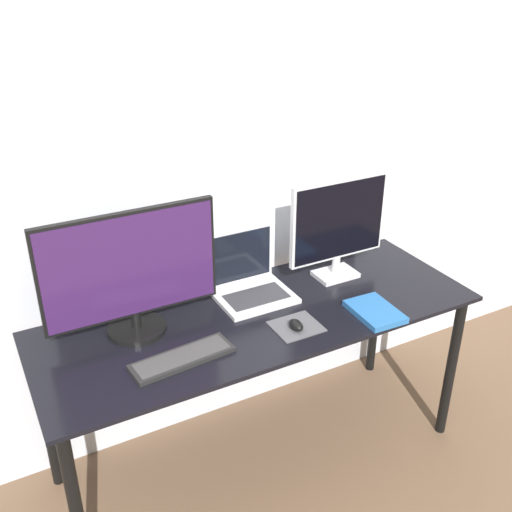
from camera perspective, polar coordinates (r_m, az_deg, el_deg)
ground_plane at (r=2.69m, az=3.85°, el=-22.63°), size 12.00×12.00×0.00m
wall_back at (r=2.50m, az=-3.93°, el=8.40°), size 7.00×0.05×2.50m
desk at (r=2.45m, az=0.32°, el=-7.43°), size 1.78×0.65×0.75m
monitor_left at (r=2.22m, az=-11.83°, el=-1.58°), size 0.66×0.22×0.49m
monitor_right at (r=2.59m, az=7.85°, el=2.92°), size 0.47×0.13×0.45m
laptop at (r=2.51m, az=-0.73°, el=-2.24°), size 0.31×0.26×0.27m
keyboard at (r=2.16m, az=-7.04°, el=-9.61°), size 0.38×0.15×0.02m
mousepad at (r=2.33m, az=3.85°, el=-6.71°), size 0.18×0.16×0.00m
mouse at (r=2.30m, az=3.84°, el=-6.58°), size 0.05×0.07×0.04m
book at (r=2.44m, az=11.26°, el=-5.21°), size 0.17×0.23×0.02m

